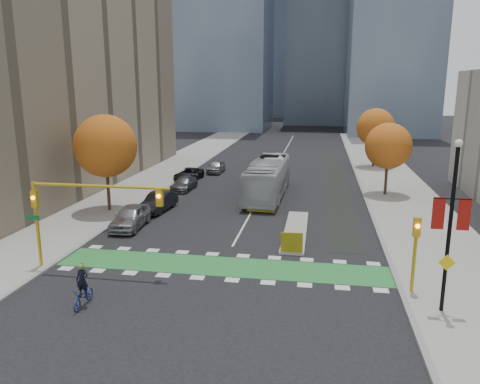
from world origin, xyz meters
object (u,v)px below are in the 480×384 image
(tree_east_far, at_px, (375,127))
(banner_lamppost, at_px, (451,220))
(cyclist, at_px, (83,292))
(bus, at_px, (268,178))
(parked_car_b, at_px, (158,202))
(parked_car_e, at_px, (216,167))
(parked_car_c, at_px, (184,184))
(tree_east_near, at_px, (388,146))
(hazard_board, at_px, (292,242))
(parked_car_d, at_px, (189,174))
(traffic_signal_east, at_px, (416,244))
(tree_west, at_px, (105,146))
(traffic_signal_west, at_px, (76,204))
(parked_car_a, at_px, (130,217))

(tree_east_far, relative_size, banner_lamppost, 0.92)
(cyclist, relative_size, bus, 0.17)
(parked_car_b, bearing_deg, parked_car_e, 92.59)
(parked_car_c, bearing_deg, parked_car_b, -85.70)
(tree_east_far, height_order, parked_car_e, tree_east_far)
(tree_east_near, xyz_separation_m, parked_car_c, (-20.08, -0.83, -4.20))
(parked_car_b, bearing_deg, banner_lamppost, -32.69)
(hazard_board, distance_m, parked_car_d, 25.53)
(parked_car_e, bearing_deg, traffic_signal_east, -60.48)
(tree_west, distance_m, tree_east_far, 35.73)
(tree_west, bearing_deg, tree_east_near, 22.62)
(parked_car_e, bearing_deg, bus, -55.71)
(tree_west, height_order, traffic_signal_west, tree_west)
(cyclist, bearing_deg, parked_car_d, 95.73)
(tree_west, height_order, bus, tree_west)
(traffic_signal_east, height_order, bus, traffic_signal_east)
(traffic_signal_east, bearing_deg, banner_lamppost, -63.39)
(parked_car_a, xyz_separation_m, parked_car_d, (-0.63, 18.28, -0.19))
(banner_lamppost, distance_m, parked_car_d, 35.47)
(hazard_board, xyz_separation_m, banner_lamppost, (7.50, -6.70, 3.81))
(tree_west, distance_m, parked_car_a, 7.26)
(hazard_board, bearing_deg, banner_lamppost, -41.79)
(parked_car_a, bearing_deg, cyclist, -80.28)
(parked_car_a, height_order, parked_car_e, parked_car_a)
(tree_west, bearing_deg, bus, 31.08)
(parked_car_c, height_order, parked_car_e, parked_car_e)
(banner_lamppost, relative_size, parked_car_e, 1.92)
(hazard_board, relative_size, cyclist, 0.64)
(traffic_signal_east, bearing_deg, tree_west, 150.93)
(tree_east_far, relative_size, traffic_signal_east, 1.87)
(traffic_signal_east, bearing_deg, tree_east_near, 86.19)
(parked_car_c, xyz_separation_m, parked_car_d, (-0.92, 5.00, 0.01))
(tree_west, xyz_separation_m, parked_car_c, (3.92, 9.17, -4.95))
(hazard_board, height_order, parked_car_b, parked_car_b)
(tree_east_far, distance_m, parked_car_a, 36.89)
(traffic_signal_west, relative_size, banner_lamppost, 1.03)
(parked_car_d, bearing_deg, traffic_signal_east, -46.98)
(traffic_signal_west, height_order, banner_lamppost, banner_lamppost)
(banner_lamppost, bearing_deg, traffic_signal_west, 174.14)
(tree_east_near, relative_size, cyclist, 3.22)
(parked_car_a, bearing_deg, parked_car_c, 86.04)
(tree_east_near, relative_size, parked_car_e, 1.64)
(bus, bearing_deg, banner_lamppost, -62.67)
(hazard_board, bearing_deg, parked_car_c, 125.44)
(bus, relative_size, parked_car_c, 2.85)
(tree_west, bearing_deg, hazard_board, -25.99)
(bus, height_order, parked_car_e, bus)
(banner_lamppost, relative_size, parked_car_d, 1.72)
(hazard_board, xyz_separation_m, parked_car_a, (-12.37, 3.69, 0.06))
(tree_east_near, height_order, cyclist, tree_east_near)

